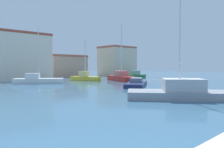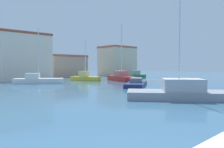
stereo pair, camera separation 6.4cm
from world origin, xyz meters
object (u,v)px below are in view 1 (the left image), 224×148
sailboat_grey_far_left (180,91)px  sailboat_red_outer_mooring (121,77)px  sailboat_yellow_inner_mooring (85,77)px  sailboat_white_behind_lamppost (38,80)px  sailboat_green_far_right (136,75)px  motorboat_navy_distant_east (137,83)px

sailboat_grey_far_left → sailboat_red_outer_mooring: (11.60, 18.97, 0.05)m
sailboat_yellow_inner_mooring → sailboat_red_outer_mooring: 6.91m
sailboat_red_outer_mooring → sailboat_yellow_inner_mooring: bearing=135.9°
sailboat_yellow_inner_mooring → sailboat_white_behind_lamppost: bearing=-178.5°
sailboat_grey_far_left → sailboat_red_outer_mooring: 22.24m
sailboat_red_outer_mooring → sailboat_grey_far_left: bearing=-121.4°
sailboat_green_far_right → sailboat_white_behind_lamppost: sailboat_white_behind_lamppost is taller
motorboat_navy_distant_east → sailboat_white_behind_lamppost: sailboat_white_behind_lamppost is taller
sailboat_grey_far_left → motorboat_navy_distant_east: (6.25, 10.42, -0.29)m
sailboat_green_far_right → sailboat_yellow_inner_mooring: (-13.87, 0.75, -0.05)m
sailboat_yellow_inner_mooring → sailboat_white_behind_lamppost: 9.25m
sailboat_grey_far_left → sailboat_red_outer_mooring: sailboat_grey_far_left is taller
sailboat_grey_far_left → sailboat_white_behind_lamppost: size_ratio=1.31×
sailboat_white_behind_lamppost → sailboat_red_outer_mooring: size_ratio=0.83×
sailboat_yellow_inner_mooring → motorboat_navy_distant_east: bearing=-91.7°
sailboat_grey_far_left → sailboat_white_behind_lamppost: sailboat_grey_far_left is taller
sailboat_green_far_right → sailboat_yellow_inner_mooring: size_ratio=0.80×
sailboat_yellow_inner_mooring → sailboat_white_behind_lamppost: size_ratio=0.89×
sailboat_yellow_inner_mooring → sailboat_red_outer_mooring: sailboat_red_outer_mooring is taller
sailboat_white_behind_lamppost → sailboat_red_outer_mooring: bearing=-17.8°
sailboat_grey_far_left → sailboat_red_outer_mooring: bearing=58.6°
sailboat_yellow_inner_mooring → sailboat_red_outer_mooring: size_ratio=0.74×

